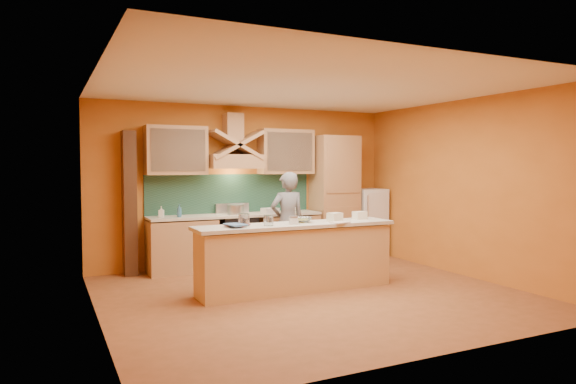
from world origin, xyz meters
name	(u,v)px	position (x,y,z in m)	size (l,w,h in m)	color
floor	(312,294)	(0.00, 0.00, 0.00)	(5.50, 5.00, 0.01)	brown
ceiling	(313,87)	(0.00, 0.00, 2.80)	(5.50, 5.00, 0.01)	white
wall_back	(246,185)	(0.00, 2.50, 1.40)	(5.50, 0.02, 2.80)	#C26E26
wall_front	(443,205)	(0.00, -2.50, 1.40)	(5.50, 0.02, 2.80)	#C26E26
wall_left	(96,197)	(-2.75, 0.00, 1.40)	(0.02, 5.00, 2.80)	#C26E26
wall_right	(466,188)	(2.75, 0.00, 1.40)	(0.02, 5.00, 2.80)	#C26E26
base_cabinet_left	(182,246)	(-1.25, 2.20, 0.43)	(1.10, 0.60, 0.86)	tan
base_cabinet_right	(286,239)	(0.65, 2.20, 0.43)	(1.10, 0.60, 0.86)	tan
counter_top	(236,215)	(-0.30, 2.20, 0.90)	(3.00, 0.62, 0.04)	beige
stove	(237,241)	(-0.30, 2.20, 0.45)	(0.60, 0.58, 0.90)	black
backsplash	(231,194)	(-0.30, 2.48, 1.25)	(3.00, 0.03, 0.70)	#1C3E31
range_hood	(235,162)	(-0.30, 2.25, 1.82)	(0.92, 0.50, 0.24)	tan
hood_chimney	(233,128)	(-0.30, 2.35, 2.40)	(0.30, 0.30, 0.50)	tan
upper_cabinet_left	(176,150)	(-1.30, 2.33, 2.00)	(1.00, 0.35, 0.80)	tan
upper_cabinet_right	(286,152)	(0.70, 2.33, 2.00)	(1.00, 0.35, 0.80)	tan
pantry_column	(334,198)	(1.65, 2.20, 1.15)	(0.80, 0.60, 2.30)	tan
fridge	(368,222)	(2.40, 2.20, 0.65)	(0.58, 0.60, 1.30)	white
trim_column_left	(129,203)	(-2.05, 2.35, 1.15)	(0.20, 0.30, 2.30)	#472816
island_body	(296,259)	(-0.10, 0.30, 0.44)	(2.80, 0.55, 0.88)	tan
island_top	(296,225)	(-0.10, 0.30, 0.92)	(2.90, 0.62, 0.05)	beige
person	(287,222)	(0.34, 1.50, 0.82)	(0.60, 0.39, 1.65)	slate
pot_large	(235,211)	(-0.35, 2.13, 0.99)	(0.26, 0.26, 0.17)	#B6B7BD
pot_small	(238,210)	(-0.20, 2.37, 0.97)	(0.21, 0.21, 0.15)	#B4B4BB
soap_bottle_a	(161,212)	(-1.57, 2.22, 1.01)	(0.08, 0.08, 0.18)	silver
soap_bottle_b	(179,211)	(-1.31, 2.10, 1.03)	(0.08, 0.08, 0.21)	#306486
bowl_back	(291,209)	(0.82, 2.34, 0.96)	(0.25, 0.25, 0.08)	white
dish_rack	(270,211)	(0.27, 2.06, 0.97)	(0.26, 0.21, 0.09)	silver
book_lower	(232,226)	(-1.04, 0.31, 0.96)	(0.22, 0.29, 0.03)	#B74341
book_upper	(228,225)	(-1.13, 0.22, 0.98)	(0.22, 0.30, 0.02)	#456C99
jar_large	(244,220)	(-0.87, 0.32, 1.03)	(0.15, 0.15, 0.17)	silver
jar_small	(269,221)	(-0.56, 0.21, 1.01)	(0.13, 0.13, 0.14)	silver
kitchen_scale	(294,221)	(-0.18, 0.21, 0.99)	(0.11, 0.11, 0.09)	silver
mixing_bowl	(302,220)	(0.03, 0.39, 0.98)	(0.30, 0.30, 0.07)	silver
cloth	(340,222)	(0.47, 0.07, 0.95)	(0.25, 0.19, 0.02)	beige
grocery_bag_a	(335,217)	(0.52, 0.28, 1.01)	(0.19, 0.15, 0.12)	beige
grocery_bag_b	(360,215)	(1.02, 0.39, 1.00)	(0.19, 0.15, 0.11)	beige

